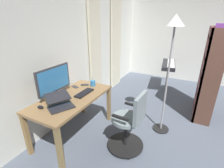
# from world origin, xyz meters

# --- Properties ---
(ground_plane) EXTENTS (7.44, 7.44, 0.00)m
(ground_plane) POSITION_xyz_m (0.00, 0.00, 0.00)
(ground_plane) COLOR #545D6C
(back_room_partition) EXTENTS (5.72, 0.10, 2.74)m
(back_room_partition) POSITION_xyz_m (0.00, -2.75, 1.37)
(back_room_partition) COLOR silver
(back_room_partition) RESTS_ON ground
(left_room_partition) EXTENTS (0.10, 5.51, 2.74)m
(left_room_partition) POSITION_xyz_m (-2.86, 0.00, 1.37)
(left_room_partition) COLOR silver
(left_room_partition) RESTS_ON ground
(curtain_left_panel) EXTENTS (0.51, 0.06, 2.57)m
(curtain_left_panel) POSITION_xyz_m (-1.45, -2.64, 1.28)
(curtain_left_panel) COLOR beige
(curtain_left_panel) RESTS_ON ground
(curtain_right_panel) EXTENTS (0.41, 0.06, 2.57)m
(curtain_right_panel) POSITION_xyz_m (-0.40, -2.64, 1.28)
(curtain_right_panel) COLOR beige
(curtain_right_panel) RESTS_ON ground
(desk) EXTENTS (1.38, 0.70, 0.72)m
(desk) POSITION_xyz_m (0.93, -2.25, 0.63)
(desk) COLOR olive
(desk) RESTS_ON ground
(office_chair) EXTENTS (0.56, 0.56, 0.95)m
(office_chair) POSITION_xyz_m (0.80, -1.31, 0.44)
(office_chair) COLOR black
(office_chair) RESTS_ON ground
(computer_monitor) EXTENTS (0.63, 0.18, 0.48)m
(computer_monitor) POSITION_xyz_m (1.02, -2.49, 0.99)
(computer_monitor) COLOR #333338
(computer_monitor) RESTS_ON desk
(computer_keyboard) EXTENTS (0.38, 0.13, 0.02)m
(computer_keyboard) POSITION_xyz_m (0.73, -2.15, 0.73)
(computer_keyboard) COLOR black
(computer_keyboard) RESTS_ON desk
(laptop) EXTENTS (0.45, 0.45, 0.17)m
(laptop) POSITION_xyz_m (1.23, -2.20, 0.78)
(laptop) COLOR #232328
(laptop) RESTS_ON desk
(computer_mouse) EXTENTS (0.06, 0.10, 0.04)m
(computer_mouse) POSITION_xyz_m (1.39, -2.41, 0.74)
(computer_mouse) COLOR black
(computer_mouse) RESTS_ON desk
(cell_phone_face_up) EXTENTS (0.11, 0.16, 0.01)m
(cell_phone_face_up) POSITION_xyz_m (0.59, -2.47, 0.73)
(cell_phone_face_up) COLOR #333338
(cell_phone_face_up) RESTS_ON desk
(cell_phone_by_monitor) EXTENTS (0.13, 0.16, 0.01)m
(cell_phone_by_monitor) POSITION_xyz_m (0.43, -2.36, 0.73)
(cell_phone_by_monitor) COLOR #232328
(cell_phone_by_monitor) RESTS_ON desk
(mug_tea) EXTENTS (0.14, 0.09, 0.10)m
(mug_tea) POSITION_xyz_m (0.39, -2.21, 0.77)
(mug_tea) COLOR teal
(mug_tea) RESTS_ON desk
(bookshelf) EXTENTS (0.85, 0.30, 1.80)m
(bookshelf) POSITION_xyz_m (-0.79, -0.37, 0.88)
(bookshelf) COLOR brown
(bookshelf) RESTS_ON ground
(piano_keyboard) EXTENTS (1.06, 0.47, 0.78)m
(piano_keyboard) POSITION_xyz_m (-1.79, -1.22, 0.70)
(piano_keyboard) COLOR black
(piano_keyboard) RESTS_ON ground
(floor_lamp) EXTENTS (0.28, 0.28, 1.93)m
(floor_lamp) POSITION_xyz_m (0.11, -0.96, 1.51)
(floor_lamp) COLOR black
(floor_lamp) RESTS_ON ground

